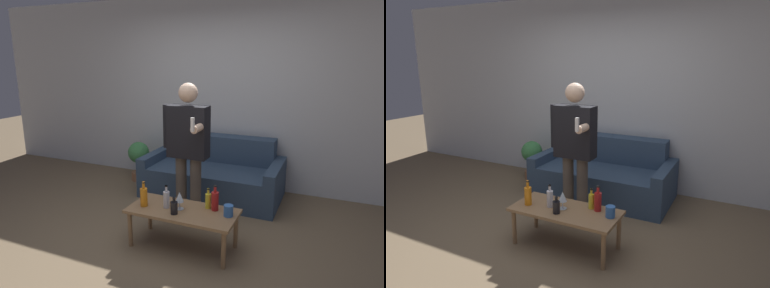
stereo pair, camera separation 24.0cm
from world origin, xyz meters
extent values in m
plane|color=#756047|center=(0.00, 0.00, 0.00)|extent=(16.00, 16.00, 0.00)
cube|color=silver|center=(0.00, 2.05, 1.35)|extent=(8.00, 0.06, 2.70)
cube|color=#334760|center=(0.08, 1.37, 0.21)|extent=(1.55, 0.67, 0.41)
cube|color=#334760|center=(0.08, 1.84, 0.39)|extent=(1.55, 0.26, 0.78)
cube|color=#334760|center=(-0.77, 1.50, 0.27)|extent=(0.14, 0.93, 0.54)
cube|color=#334760|center=(0.92, 1.50, 0.27)|extent=(0.14, 0.93, 0.54)
cube|color=#8E6B47|center=(0.26, 0.15, 0.38)|extent=(1.08, 0.49, 0.03)
cylinder|color=#8E6B47|center=(-0.23, -0.04, 0.18)|extent=(0.04, 0.04, 0.37)
cylinder|color=#8E6B47|center=(0.75, -0.04, 0.18)|extent=(0.04, 0.04, 0.37)
cylinder|color=#8E6B47|center=(-0.23, 0.35, 0.18)|extent=(0.04, 0.04, 0.37)
cylinder|color=#8E6B47|center=(0.75, 0.35, 0.18)|extent=(0.04, 0.04, 0.37)
cylinder|color=silver|center=(0.09, 0.14, 0.48)|extent=(0.06, 0.06, 0.17)
cylinder|color=silver|center=(0.09, 0.14, 0.60)|extent=(0.02, 0.02, 0.07)
cylinder|color=black|center=(0.09, 0.14, 0.62)|extent=(0.03, 0.03, 0.01)
cylinder|color=orange|center=(-0.14, 0.08, 0.49)|extent=(0.07, 0.07, 0.18)
cylinder|color=orange|center=(-0.14, 0.08, 0.62)|extent=(0.03, 0.03, 0.07)
cylinder|color=black|center=(-0.14, 0.08, 0.65)|extent=(0.03, 0.03, 0.01)
cylinder|color=#B21E1E|center=(0.55, 0.27, 0.49)|extent=(0.07, 0.07, 0.18)
cylinder|color=#B21E1E|center=(0.55, 0.27, 0.62)|extent=(0.03, 0.03, 0.07)
cylinder|color=black|center=(0.55, 0.27, 0.65)|extent=(0.03, 0.03, 0.01)
cylinder|color=black|center=(0.22, 0.04, 0.46)|extent=(0.07, 0.07, 0.12)
cylinder|color=black|center=(0.22, 0.04, 0.54)|extent=(0.03, 0.03, 0.05)
cylinder|color=black|center=(0.22, 0.04, 0.56)|extent=(0.03, 0.03, 0.01)
cylinder|color=yellow|center=(0.47, 0.29, 0.47)|extent=(0.06, 0.06, 0.15)
cylinder|color=yellow|center=(0.47, 0.29, 0.58)|extent=(0.02, 0.02, 0.06)
cylinder|color=black|center=(0.47, 0.29, 0.60)|extent=(0.02, 0.02, 0.01)
cylinder|color=silver|center=(0.22, 0.15, 0.40)|extent=(0.08, 0.08, 0.01)
cylinder|color=silver|center=(0.22, 0.15, 0.44)|extent=(0.01, 0.01, 0.07)
cone|color=silver|center=(0.22, 0.15, 0.53)|extent=(0.08, 0.08, 0.10)
cylinder|color=#3366B2|center=(0.71, 0.20, 0.45)|extent=(0.09, 0.09, 0.11)
cylinder|color=brown|center=(-0.01, 0.70, 0.38)|extent=(0.13, 0.13, 0.77)
cylinder|color=brown|center=(0.17, 0.70, 0.38)|extent=(0.13, 0.13, 0.77)
cube|color=black|center=(0.08, 0.70, 1.06)|extent=(0.45, 0.20, 0.58)
sphere|color=beige|center=(0.08, 0.70, 1.48)|extent=(0.21, 0.21, 0.21)
cylinder|color=black|center=(-0.19, 0.70, 1.10)|extent=(0.08, 0.08, 0.49)
cylinder|color=beige|center=(0.26, 0.56, 1.14)|extent=(0.08, 0.27, 0.08)
cube|color=white|center=(0.26, 0.40, 1.20)|extent=(0.03, 0.03, 0.14)
cylinder|color=#936042|center=(-1.17, 1.65, 0.06)|extent=(0.24, 0.24, 0.13)
cylinder|color=#476B38|center=(-1.17, 1.65, 0.23)|extent=(0.03, 0.03, 0.19)
sphere|color=#428E4C|center=(-1.17, 1.65, 0.44)|extent=(0.32, 0.32, 0.32)
camera|label=1|loc=(1.55, -2.65, 1.84)|focal=32.00mm
camera|label=2|loc=(1.77, -2.55, 1.84)|focal=32.00mm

